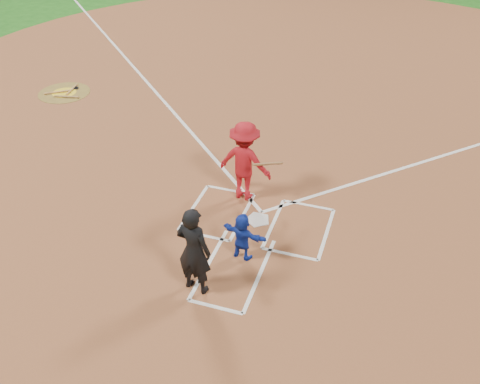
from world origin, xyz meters
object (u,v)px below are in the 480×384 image
(catcher, at_px, (242,236))
(batter_at_plate, at_px, (245,161))
(on_deck_circle, at_px, (64,93))
(umpire, at_px, (194,251))
(home_plate, at_px, (258,220))

(catcher, relative_size, batter_at_plate, 0.55)
(on_deck_circle, relative_size, umpire, 0.88)
(home_plate, height_order, umpire, umpire)
(catcher, distance_m, umpire, 1.36)
(umpire, bearing_deg, on_deck_circle, -34.00)
(umpire, distance_m, batter_at_plate, 3.24)
(catcher, bearing_deg, batter_at_plate, -60.92)
(on_deck_circle, xyz_separation_m, batter_at_plate, (7.55, -3.74, 0.99))
(home_plate, bearing_deg, catcher, 91.93)
(home_plate, bearing_deg, on_deck_circle, -29.14)
(umpire, height_order, batter_at_plate, batter_at_plate)
(umpire, bearing_deg, home_plate, -93.77)
(on_deck_circle, height_order, batter_at_plate, batter_at_plate)
(on_deck_circle, height_order, catcher, catcher)
(home_plate, relative_size, catcher, 0.55)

